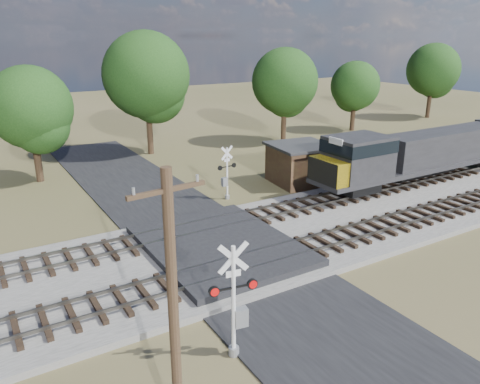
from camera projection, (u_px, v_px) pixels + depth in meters
ground at (224, 256)px, 23.99m from camera, size 160.00×160.00×0.00m
ballast_bed at (360, 214)px, 29.26m from camera, size 140.00×10.00×0.30m
road at (224, 256)px, 23.98m from camera, size 7.00×60.00×0.08m
crossing_panel at (220, 247)px, 24.30m from camera, size 7.00×9.00×0.62m
track_near at (297, 250)px, 23.77m from camera, size 140.00×2.60×0.33m
track_far at (245, 219)px, 27.83m from camera, size 140.00×2.60×0.33m
crossing_signal_near at (236, 310)px, 16.05m from camera, size 1.75×0.44×4.37m
crossing_signal_far at (226, 177)px, 31.94m from camera, size 1.51×0.35×3.75m
utility_pole at (174, 315)px, 11.46m from camera, size 1.96×0.33×8.02m
equipment_shed at (301, 163)px, 35.60m from camera, size 4.90×4.90×3.00m
treeline at (185, 87)px, 43.63m from camera, size 84.28×11.08×11.32m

